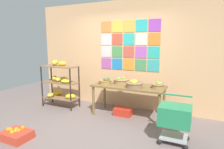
{
  "coord_description": "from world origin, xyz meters",
  "views": [
    {
      "loc": [
        1.9,
        -3.05,
        1.68
      ],
      "look_at": [
        0.09,
        0.81,
        0.98
      ],
      "focal_mm": 30.54,
      "sensor_mm": 36.0,
      "label": 1
    }
  ],
  "objects_px": {
    "shopping_cart": "(175,117)",
    "fruit_basket_left": "(134,84)",
    "fruit_basket_centre": "(158,85)",
    "banana_shelf_unit": "(60,82)",
    "display_table": "(128,89)",
    "fruit_basket_back_left": "(121,81)",
    "fruit_basket_back_right": "(105,81)",
    "orange_crate_foreground": "(16,135)",
    "produce_crate_under_table": "(123,112)"
  },
  "relations": [
    {
      "from": "orange_crate_foreground",
      "to": "produce_crate_under_table",
      "type": "bearing_deg",
      "value": 55.45
    },
    {
      "from": "fruit_basket_back_left",
      "to": "display_table",
      "type": "bearing_deg",
      "value": -28.42
    },
    {
      "from": "fruit_basket_centre",
      "to": "orange_crate_foreground",
      "type": "distance_m",
      "value": 2.91
    },
    {
      "from": "fruit_basket_back_right",
      "to": "orange_crate_foreground",
      "type": "bearing_deg",
      "value": -115.13
    },
    {
      "from": "fruit_basket_centre",
      "to": "fruit_basket_back_left",
      "type": "height_order",
      "value": "fruit_basket_back_left"
    },
    {
      "from": "fruit_basket_left",
      "to": "produce_crate_under_table",
      "type": "xyz_separation_m",
      "value": [
        -0.31,
        0.13,
        -0.72
      ]
    },
    {
      "from": "display_table",
      "to": "orange_crate_foreground",
      "type": "relative_size",
      "value": 3.38
    },
    {
      "from": "banana_shelf_unit",
      "to": "produce_crate_under_table",
      "type": "relative_size",
      "value": 3.01
    },
    {
      "from": "banana_shelf_unit",
      "to": "shopping_cart",
      "type": "distance_m",
      "value": 3.1
    },
    {
      "from": "fruit_basket_back_left",
      "to": "orange_crate_foreground",
      "type": "height_order",
      "value": "fruit_basket_back_left"
    },
    {
      "from": "display_table",
      "to": "shopping_cart",
      "type": "xyz_separation_m",
      "value": [
        1.14,
        -0.82,
        -0.19
      ]
    },
    {
      "from": "produce_crate_under_table",
      "to": "orange_crate_foreground",
      "type": "relative_size",
      "value": 0.84
    },
    {
      "from": "produce_crate_under_table",
      "to": "banana_shelf_unit",
      "type": "bearing_deg",
      "value": -176.45
    },
    {
      "from": "fruit_basket_back_left",
      "to": "produce_crate_under_table",
      "type": "relative_size",
      "value": 0.92
    },
    {
      "from": "banana_shelf_unit",
      "to": "fruit_basket_centre",
      "type": "bearing_deg",
      "value": 3.21
    },
    {
      "from": "fruit_basket_centre",
      "to": "fruit_basket_back_right",
      "type": "bearing_deg",
      "value": -175.71
    },
    {
      "from": "orange_crate_foreground",
      "to": "shopping_cart",
      "type": "xyz_separation_m",
      "value": [
        2.54,
        1.07,
        0.37
      ]
    },
    {
      "from": "produce_crate_under_table",
      "to": "shopping_cart",
      "type": "relative_size",
      "value": 0.52
    },
    {
      "from": "display_table",
      "to": "fruit_basket_back_left",
      "type": "bearing_deg",
      "value": 151.58
    },
    {
      "from": "fruit_basket_left",
      "to": "produce_crate_under_table",
      "type": "bearing_deg",
      "value": 156.38
    },
    {
      "from": "banana_shelf_unit",
      "to": "orange_crate_foreground",
      "type": "relative_size",
      "value": 2.53
    },
    {
      "from": "fruit_basket_back_left",
      "to": "fruit_basket_back_right",
      "type": "relative_size",
      "value": 1.24
    },
    {
      "from": "display_table",
      "to": "shopping_cart",
      "type": "bearing_deg",
      "value": -35.86
    },
    {
      "from": "fruit_basket_back_right",
      "to": "produce_crate_under_table",
      "type": "xyz_separation_m",
      "value": [
        0.44,
        0.06,
        -0.71
      ]
    },
    {
      "from": "fruit_basket_back_left",
      "to": "fruit_basket_back_right",
      "type": "height_order",
      "value": "fruit_basket_back_left"
    },
    {
      "from": "banana_shelf_unit",
      "to": "fruit_basket_back_right",
      "type": "distance_m",
      "value": 1.33
    },
    {
      "from": "banana_shelf_unit",
      "to": "shopping_cart",
      "type": "height_order",
      "value": "banana_shelf_unit"
    },
    {
      "from": "fruit_basket_back_left",
      "to": "shopping_cart",
      "type": "height_order",
      "value": "fruit_basket_back_left"
    },
    {
      "from": "fruit_basket_centre",
      "to": "fruit_basket_back_left",
      "type": "xyz_separation_m",
      "value": [
        -0.9,
        0.11,
        0.0
      ]
    },
    {
      "from": "display_table",
      "to": "fruit_basket_centre",
      "type": "bearing_deg",
      "value": 0.93
    },
    {
      "from": "fruit_basket_left",
      "to": "fruit_basket_back_left",
      "type": "xyz_separation_m",
      "value": [
        -0.42,
        0.28,
        -0.01
      ]
    },
    {
      "from": "display_table",
      "to": "orange_crate_foreground",
      "type": "height_order",
      "value": "display_table"
    },
    {
      "from": "fruit_basket_left",
      "to": "shopping_cart",
      "type": "xyz_separation_m",
      "value": [
        0.95,
        -0.67,
        -0.34
      ]
    },
    {
      "from": "banana_shelf_unit",
      "to": "fruit_basket_left",
      "type": "distance_m",
      "value": 2.07
    },
    {
      "from": "orange_crate_foreground",
      "to": "display_table",
      "type": "bearing_deg",
      "value": 53.46
    },
    {
      "from": "fruit_basket_back_right",
      "to": "shopping_cart",
      "type": "relative_size",
      "value": 0.39
    },
    {
      "from": "fruit_basket_left",
      "to": "produce_crate_under_table",
      "type": "relative_size",
      "value": 0.92
    },
    {
      "from": "display_table",
      "to": "fruit_basket_left",
      "type": "bearing_deg",
      "value": -39.29
    },
    {
      "from": "display_table",
      "to": "fruit_basket_back_right",
      "type": "xyz_separation_m",
      "value": [
        -0.55,
        -0.08,
        0.15
      ]
    },
    {
      "from": "fruit_basket_centre",
      "to": "fruit_basket_left",
      "type": "bearing_deg",
      "value": -160.68
    },
    {
      "from": "fruit_basket_centre",
      "to": "orange_crate_foreground",
      "type": "bearing_deg",
      "value": -137.44
    },
    {
      "from": "shopping_cart",
      "to": "fruit_basket_centre",
      "type": "bearing_deg",
      "value": 116.41
    },
    {
      "from": "orange_crate_foreground",
      "to": "fruit_basket_back_left",
      "type": "bearing_deg",
      "value": 59.7
    },
    {
      "from": "shopping_cart",
      "to": "fruit_basket_left",
      "type": "bearing_deg",
      "value": 142.1
    },
    {
      "from": "display_table",
      "to": "produce_crate_under_table",
      "type": "bearing_deg",
      "value": -168.79
    },
    {
      "from": "fruit_basket_left",
      "to": "orange_crate_foreground",
      "type": "height_order",
      "value": "fruit_basket_left"
    },
    {
      "from": "fruit_basket_centre",
      "to": "shopping_cart",
      "type": "height_order",
      "value": "fruit_basket_centre"
    },
    {
      "from": "produce_crate_under_table",
      "to": "shopping_cart",
      "type": "bearing_deg",
      "value": -32.54
    },
    {
      "from": "display_table",
      "to": "fruit_basket_back_right",
      "type": "relative_size",
      "value": 5.42
    },
    {
      "from": "fruit_basket_left",
      "to": "fruit_basket_back_right",
      "type": "relative_size",
      "value": 1.24
    }
  ]
}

